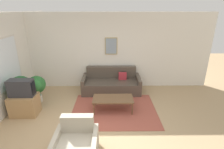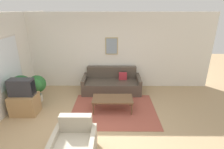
% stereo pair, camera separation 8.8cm
% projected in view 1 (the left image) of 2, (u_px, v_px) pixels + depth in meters
% --- Properties ---
extents(ground_plane, '(16.00, 16.00, 0.00)m').
position_uv_depth(ground_plane, '(94.00, 137.00, 4.04)').
color(ground_plane, tan).
extents(area_rug, '(2.43, 1.88, 0.01)m').
position_uv_depth(area_rug, '(114.00, 110.00, 5.11)').
color(area_rug, '#9E4C3D').
rests_on(area_rug, ground_plane).
extents(wall_back, '(8.00, 0.09, 2.70)m').
position_uv_depth(wall_back, '(100.00, 51.00, 6.28)').
color(wall_back, white).
rests_on(wall_back, ground_plane).
extents(couch, '(2.02, 0.90, 0.83)m').
position_uv_depth(couch, '(111.00, 84.00, 6.22)').
color(couch, '#4C4238').
rests_on(couch, ground_plane).
extents(coffee_table, '(1.15, 0.56, 0.40)m').
position_uv_depth(coffee_table, '(113.00, 99.00, 4.98)').
color(coffee_table, brown).
rests_on(coffee_table, ground_plane).
extents(tv_stand, '(0.71, 0.50, 0.58)m').
position_uv_depth(tv_stand, '(25.00, 105.00, 4.84)').
color(tv_stand, '#A87F51').
rests_on(tv_stand, ground_plane).
extents(tv, '(0.65, 0.28, 0.46)m').
position_uv_depth(tv, '(21.00, 88.00, 4.65)').
color(tv, '#2D2D33').
rests_on(tv, tv_stand).
extents(armchair, '(0.84, 0.76, 0.79)m').
position_uv_depth(armchair, '(76.00, 146.00, 3.43)').
color(armchair, '#B2A893').
rests_on(armchair, ground_plane).
extents(potted_plant_tall, '(0.66, 0.66, 1.03)m').
position_uv_depth(potted_plant_tall, '(21.00, 88.00, 4.96)').
color(potted_plant_tall, '#383D42').
rests_on(potted_plant_tall, ground_plane).
extents(potted_plant_by_window, '(0.50, 0.50, 0.83)m').
position_uv_depth(potted_plant_by_window, '(36.00, 86.00, 5.42)').
color(potted_plant_by_window, beige).
rests_on(potted_plant_by_window, ground_plane).
extents(potted_plant_small, '(0.55, 0.55, 0.85)m').
position_uv_depth(potted_plant_small, '(37.00, 85.00, 5.45)').
color(potted_plant_small, '#935638').
rests_on(potted_plant_small, ground_plane).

